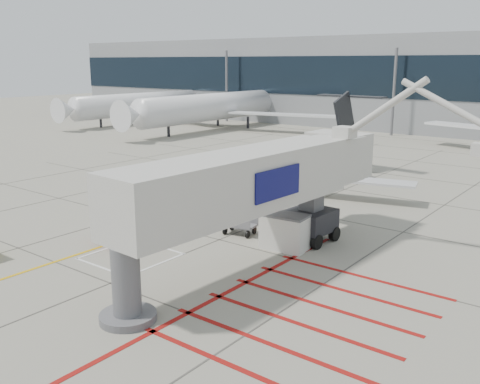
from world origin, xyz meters
The scene contains 10 objects.
ground_plane centered at (0.00, 0.00, 0.00)m, with size 260.00×260.00×0.00m, color #9D9987.
regional_jet centered at (-4.50, 13.39, 3.65)m, with size 22.10×27.87×7.30m, color silver, non-canonical shape.
jet_bridge centered at (3.93, 0.84, 3.98)m, with size 9.43×19.91×7.96m, color beige, non-canonical shape.
pushback_tug centered at (-4.16, 0.14, 0.66)m, with size 2.27×1.42×1.32m, color #AE1021, non-canonical shape.
baggage_cart centered at (0.29, 5.59, 0.61)m, with size 1.93×1.22×1.22m, color slate, non-canonical shape.
ground_power_unit centered at (3.87, 5.05, 1.00)m, with size 2.52×1.47×1.99m, color silver, non-canonical shape.
cone_nose centered at (-2.86, 5.06, 0.28)m, with size 0.40×0.40×0.56m, color #DA5D0B.
cone_side centered at (1.43, 7.05, 0.28)m, with size 0.40×0.40×0.56m, color #F2400C.
bg_aircraft_a centered at (-50.17, 46.00, 5.59)m, with size 33.54×37.27×11.18m, color silver, non-canonical shape.
bg_aircraft_b centered at (-33.98, 46.00, 6.13)m, with size 36.79×40.88×12.26m, color silver, non-canonical shape.
Camera 1 is at (19.16, -18.80, 10.17)m, focal length 40.00 mm.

